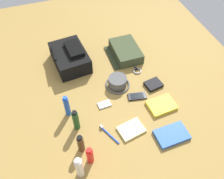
{
  "coord_description": "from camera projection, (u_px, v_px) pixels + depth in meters",
  "views": [
    {
      "loc": [
        -0.96,
        0.33,
        1.27
      ],
      "look_at": [
        0.0,
        0.0,
        0.04
      ],
      "focal_mm": 38.38,
      "sensor_mm": 36.0,
      "label": 1
    }
  ],
  "objects": [
    {
      "name": "sunscreen_spray",
      "position": [
        90.0,
        155.0,
        1.27
      ],
      "size": [
        0.04,
        0.04,
        0.13
      ],
      "color": "red",
      "rests_on": "ground_plane"
    },
    {
      "name": "notepad",
      "position": [
        131.0,
        129.0,
        1.43
      ],
      "size": [
        0.14,
        0.17,
        0.02
      ],
      "primitive_type": "cube",
      "rotation": [
        0.0,
        0.0,
        0.19
      ],
      "color": "beige",
      "rests_on": "ground_plane"
    },
    {
      "name": "deodorant_spray",
      "position": [
        67.0,
        106.0,
        1.45
      ],
      "size": [
        0.03,
        0.03,
        0.17
      ],
      "color": "blue",
      "rests_on": "ground_plane"
    },
    {
      "name": "paperback_novel",
      "position": [
        172.0,
        135.0,
        1.41
      ],
      "size": [
        0.13,
        0.2,
        0.02
      ],
      "color": "blue",
      "rests_on": "ground_plane"
    },
    {
      "name": "backpack",
      "position": [
        70.0,
        57.0,
        1.75
      ],
      "size": [
        0.35,
        0.26,
        0.15
      ],
      "color": "black",
      "rests_on": "ground_plane"
    },
    {
      "name": "cell_phone",
      "position": [
        137.0,
        96.0,
        1.6
      ],
      "size": [
        0.08,
        0.13,
        0.01
      ],
      "color": "black",
      "rests_on": "ground_plane"
    },
    {
      "name": "wristwatch",
      "position": [
        137.0,
        71.0,
        1.75
      ],
      "size": [
        0.07,
        0.06,
        0.01
      ],
      "color": "#99999E",
      "rests_on": "ground_plane"
    },
    {
      "name": "toiletry_pouch",
      "position": [
        125.0,
        51.0,
        1.84
      ],
      "size": [
        0.28,
        0.23,
        0.08
      ],
      "color": "#384228",
      "rests_on": "ground_plane"
    },
    {
      "name": "shampoo_bottle",
      "position": [
        76.0,
        120.0,
        1.39
      ],
      "size": [
        0.04,
        0.04,
        0.16
      ],
      "color": "#19471E",
      "rests_on": "ground_plane"
    },
    {
      "name": "travel_guidebook",
      "position": [
        161.0,
        105.0,
        1.54
      ],
      "size": [
        0.14,
        0.18,
        0.02
      ],
      "color": "yellow",
      "rests_on": "ground_plane"
    },
    {
      "name": "wallet",
      "position": [
        153.0,
        84.0,
        1.66
      ],
      "size": [
        0.11,
        0.12,
        0.02
      ],
      "primitive_type": "cube",
      "rotation": [
        0.0,
        0.0,
        0.17
      ],
      "color": "black",
      "rests_on": "ground_plane"
    },
    {
      "name": "ground_plane",
      "position": [
        112.0,
        94.0,
        1.63
      ],
      "size": [
        2.64,
        2.02,
        0.02
      ],
      "primitive_type": "cube",
      "color": "olive",
      "rests_on": "ground"
    },
    {
      "name": "toothpaste_tube",
      "position": [
        79.0,
        167.0,
        1.21
      ],
      "size": [
        0.04,
        0.04,
        0.17
      ],
      "color": "white",
      "rests_on": "ground_plane"
    },
    {
      "name": "media_player",
      "position": [
        104.0,
        104.0,
        1.56
      ],
      "size": [
        0.06,
        0.09,
        0.01
      ],
      "color": "#B7B7BC",
      "rests_on": "ground_plane"
    },
    {
      "name": "toothbrush",
      "position": [
        108.0,
        133.0,
        1.42
      ],
      "size": [
        0.15,
        0.08,
        0.02
      ],
      "color": "blue",
      "rests_on": "ground_plane"
    },
    {
      "name": "bucket_hat",
      "position": [
        118.0,
        82.0,
        1.64
      ],
      "size": [
        0.17,
        0.17,
        0.07
      ],
      "color": "#525252",
      "rests_on": "ground_plane"
    },
    {
      "name": "cologne_bottle",
      "position": [
        81.0,
        144.0,
        1.31
      ],
      "size": [
        0.04,
        0.04,
        0.14
      ],
      "color": "#473319",
      "rests_on": "ground_plane"
    }
  ]
}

